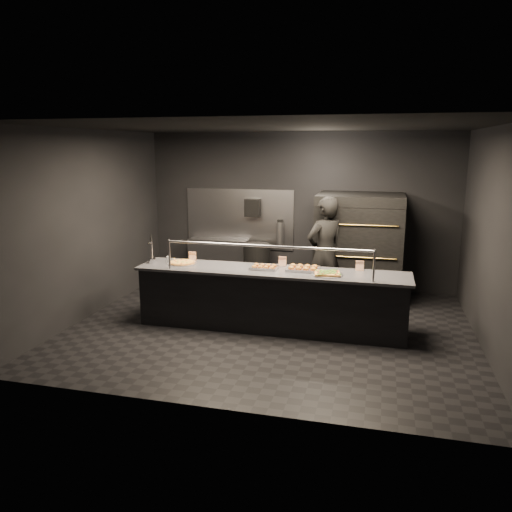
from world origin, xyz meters
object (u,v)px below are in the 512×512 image
at_px(prep_shelf, 219,261).
at_px(slider_tray_b, 303,268).
at_px(fire_extinguisher, 280,233).
at_px(square_pizza, 327,273).
at_px(slider_tray_a, 264,267).
at_px(service_counter, 271,299).
at_px(trash_bin, 257,266).
at_px(beer_tap, 152,254).
at_px(worker, 325,254).
at_px(round_pizza, 182,263).
at_px(pizza_oven, 359,247).
at_px(towel_dispenser, 253,208).

bearing_deg(prep_shelf, slider_tray_b, -47.11).
height_order(fire_extinguisher, square_pizza, fire_extinguisher).
bearing_deg(slider_tray_b, slider_tray_a, -175.03).
bearing_deg(fire_extinguisher, square_pizza, -64.28).
distance_m(service_counter, trash_bin, 2.26).
bearing_deg(service_counter, trash_bin, 109.47).
height_order(beer_tap, trash_bin, beer_tap).
height_order(prep_shelf, worker, worker).
bearing_deg(round_pizza, pizza_oven, 34.83).
xyz_separation_m(prep_shelf, round_pizza, (0.15, -2.26, 0.49)).
xyz_separation_m(square_pizza, trash_bin, (-1.60, 2.22, -0.50)).
xyz_separation_m(service_counter, beer_tap, (-1.93, -0.01, 0.59)).
height_order(beer_tap, worker, worker).
relative_size(prep_shelf, towel_dispenser, 3.43).
bearing_deg(service_counter, slider_tray_b, 11.36).
relative_size(service_counter, slider_tray_a, 9.71).
height_order(round_pizza, slider_tray_a, slider_tray_a).
height_order(pizza_oven, trash_bin, pizza_oven).
relative_size(fire_extinguisher, round_pizza, 1.09).
bearing_deg(slider_tray_b, square_pizza, -25.78).
bearing_deg(square_pizza, slider_tray_a, 172.11).
distance_m(pizza_oven, towel_dispenser, 2.23).
bearing_deg(slider_tray_a, prep_shelf, 123.13).
xyz_separation_m(beer_tap, slider_tray_b, (2.40, 0.11, -0.11)).
relative_size(round_pizza, slider_tray_a, 1.10).
height_order(fire_extinguisher, beer_tap, beer_tap).
xyz_separation_m(slider_tray_b, square_pizza, (0.38, -0.18, -0.01)).
relative_size(round_pizza, slider_tray_b, 0.95).
bearing_deg(beer_tap, fire_extinguisher, 56.78).
xyz_separation_m(pizza_oven, square_pizza, (-0.35, -1.99, -0.03)).
bearing_deg(pizza_oven, worker, -125.17).
height_order(pizza_oven, slider_tray_b, pizza_oven).
bearing_deg(pizza_oven, slider_tray_b, -112.05).
bearing_deg(towel_dispenser, pizza_oven, -13.14).
bearing_deg(slider_tray_b, prep_shelf, 132.89).
height_order(service_counter, towel_dispenser, towel_dispenser).
xyz_separation_m(service_counter, round_pizza, (-1.45, 0.06, 0.47)).
bearing_deg(square_pizza, worker, 98.11).
bearing_deg(towel_dispenser, worker, -38.20).
height_order(pizza_oven, towel_dispenser, pizza_oven).
bearing_deg(square_pizza, fire_extinguisher, 115.72).
bearing_deg(towel_dispenser, square_pizza, -54.80).
bearing_deg(towel_dispenser, round_pizza, -103.26).
distance_m(service_counter, fire_extinguisher, 2.50).
bearing_deg(towel_dispenser, slider_tray_b, -59.21).
xyz_separation_m(prep_shelf, beer_tap, (-0.33, -2.33, 0.61)).
bearing_deg(service_counter, square_pizza, -6.05).
relative_size(prep_shelf, slider_tray_b, 2.48).
xyz_separation_m(fire_extinguisher, slider_tray_b, (0.82, -2.31, -0.11)).
bearing_deg(round_pizza, service_counter, -2.23).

